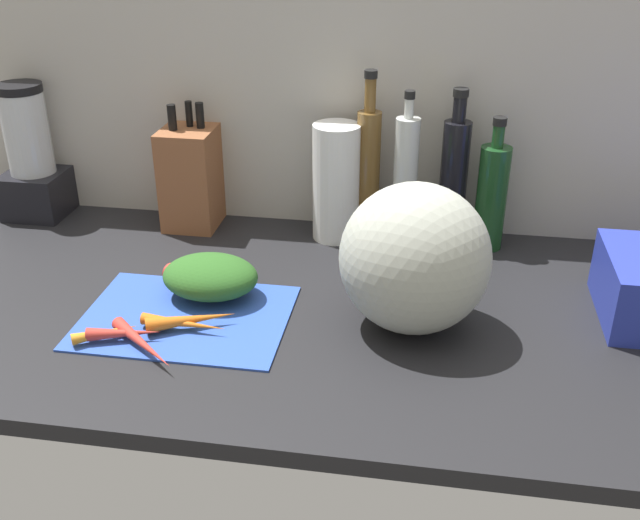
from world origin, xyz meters
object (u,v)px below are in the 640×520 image
object	(u,v)px
bottle_1	(405,181)
winter_squash	(415,259)
blender_appliance	(32,160)
bottle_3	(492,196)
carrot_5	(184,324)
carrot_0	(105,333)
carrot_1	(143,344)
knife_block	(192,176)
paper_towel_roll	(338,183)
carrot_6	(211,284)
carrot_4	(191,320)
carrot_3	(196,281)
bottle_2	(453,179)
carrot_2	(124,333)
cutting_board	(186,316)
bottle_0	(368,171)

from	to	relation	value
bottle_1	winter_squash	bearing A→B (deg)	-83.85
blender_appliance	bottle_3	size ratio (longest dim) A/B	1.08
carrot_5	bottle_1	size ratio (longest dim) A/B	0.46
carrot_0	carrot_1	xyz separation A→B (cm)	(7.66, -2.37, 0.14)
bottle_3	knife_block	bearing A→B (deg)	178.54
winter_squash	paper_towel_roll	world-z (taller)	winter_squash
paper_towel_roll	carrot_1	bearing A→B (deg)	-116.75
carrot_6	winter_squash	world-z (taller)	winter_squash
carrot_6	paper_towel_roll	world-z (taller)	paper_towel_roll
carrot_4	winter_squash	bearing A→B (deg)	11.46
carrot_3	carrot_4	world-z (taller)	carrot_3
carrot_5	bottle_3	size ratio (longest dim) A/B	0.54
carrot_4	knife_block	world-z (taller)	knife_block
knife_block	bottle_2	distance (cm)	57.35
bottle_3	carrot_3	bearing A→B (deg)	-151.77
winter_squash	knife_block	bearing A→B (deg)	144.49
paper_towel_roll	bottle_2	xyz separation A→B (cm)	(24.12, 1.82, 1.61)
blender_appliance	paper_towel_roll	xyz separation A→B (cm)	(70.74, -1.46, -0.57)
carrot_1	knife_block	xyz separation A→B (cm)	(-7.89, 52.10, 9.40)
carrot_2	carrot_3	world-z (taller)	carrot_3
carrot_3	bottle_1	world-z (taller)	bottle_1
cutting_board	carrot_5	world-z (taller)	carrot_5
carrot_6	blender_appliance	xyz separation A→B (cm)	(-50.80, 30.45, 11.14)
carrot_6	bottle_1	xyz separation A→B (cm)	(34.11, 28.45, 12.15)
carrot_1	bottle_0	bearing A→B (deg)	58.92
cutting_board	carrot_5	distance (cm)	5.12
bottle_2	carrot_3	bearing A→B (deg)	-146.55
carrot_2	knife_block	bearing A→B (deg)	94.17
paper_towel_roll	bottle_0	world-z (taller)	bottle_0
knife_block	blender_appliance	world-z (taller)	blender_appliance
bottle_0	bottle_1	xyz separation A→B (cm)	(8.05, -2.47, -0.82)
carrot_1	carrot_4	distance (cm)	9.90
carrot_6	blender_appliance	size ratio (longest dim) A/B	0.34
carrot_1	paper_towel_roll	xyz separation A→B (cm)	(25.26, 50.13, 10.71)
bottle_3	bottle_1	bearing A→B (deg)	-177.30
carrot_3	bottle_1	xyz separation A→B (cm)	(37.04, 28.68, 11.69)
carrot_3	bottle_3	world-z (taller)	bottle_3
bottle_2	bottle_3	xyz separation A→B (cm)	(8.01, -1.52, -2.60)
carrot_1	carrot_5	xyz separation A→B (cm)	(4.61, 7.15, -0.08)
carrot_3	carrot_5	xyz separation A→B (cm)	(2.21, -13.76, -0.68)
knife_block	paper_towel_roll	world-z (taller)	knife_block
carrot_2	carrot_6	world-z (taller)	carrot_6
bottle_3	paper_towel_roll	bearing A→B (deg)	-179.46
bottle_2	carrot_6	bearing A→B (deg)	-145.03
carrot_1	paper_towel_roll	distance (cm)	57.15
knife_block	paper_towel_roll	size ratio (longest dim) A/B	1.10
carrot_4	carrot_5	distance (cm)	1.46
winter_squash	carrot_1	bearing A→B (deg)	-159.95
knife_block	bottle_0	size ratio (longest dim) A/B	0.77
bottle_1	cutting_board	bearing A→B (deg)	-133.78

